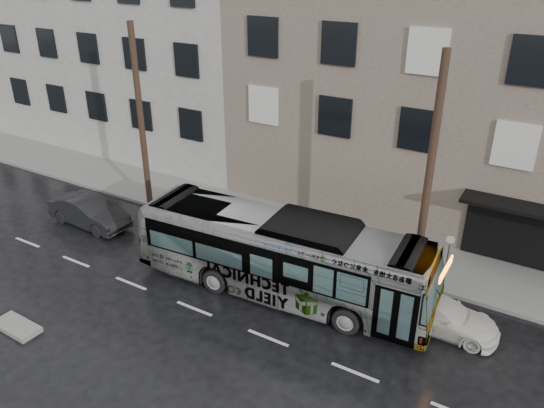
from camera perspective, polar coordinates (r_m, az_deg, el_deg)
The scene contains 11 objects.
ground at distance 21.83m, azimuth -4.24°, elevation -7.78°, with size 120.00×120.00×0.00m, color black.
sidewalk at distance 25.36m, azimuth 2.07°, elevation -2.39°, with size 90.00×3.60×0.15m, color gray.
building_taupe at distance 28.78m, azimuth 19.03°, elevation 11.26°, with size 20.00×12.00×11.00m, color gray.
building_grey at distance 40.95m, azimuth -14.64°, elevation 19.33°, with size 26.00×15.00×16.00m, color beige.
utility_pole_front at distance 19.95m, azimuth 16.55°, elevation 2.92°, with size 0.30×0.30×9.00m, color #3C291E.
utility_pole_rear at distance 26.66m, azimuth -13.94°, elevation 8.92°, with size 0.30×0.30×9.00m, color #3C291E.
sign_post at distance 21.20m, azimuth 18.29°, elevation -5.96°, with size 0.06×0.06×2.40m, color slate.
bus at distance 20.03m, azimuth 1.06°, elevation -5.54°, with size 2.73×11.67×3.25m, color #B2B2B2.
white_sedan at distance 19.66m, azimuth 17.61°, elevation -11.27°, with size 1.63×4.01×1.16m, color white.
dark_sedan at distance 26.77m, azimuth -19.08°, elevation -0.79°, with size 1.50×4.30×1.42m, color black.
slush_pile at distance 21.05m, azimuth -25.74°, elevation -11.80°, with size 1.80×0.80×0.18m, color gray.
Camera 1 is at (10.68, -14.75, 12.03)m, focal length 35.00 mm.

